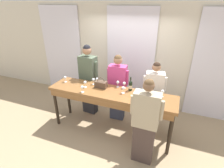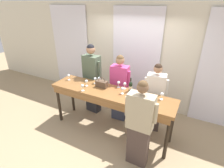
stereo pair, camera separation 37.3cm
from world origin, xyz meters
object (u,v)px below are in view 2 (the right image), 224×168
Objects in this scene: tasting_bar at (110,96)px; wine_glass_center_mid at (125,84)px; wine_glass_back_right at (131,99)px; wine_glass_front_right at (123,89)px; wine_glass_center_right at (86,81)px; guest_cream_sweater at (155,98)px; wine_glass_by_handbag at (99,79)px; guest_pink_top at (120,88)px; handbag at (102,84)px; host_pouring at (139,125)px; wine_glass_back_mid at (152,99)px; wine_bottle at (130,86)px; wine_glass_front_left at (162,94)px; wine_glass_front_mid at (144,93)px; wine_glass_by_bottle at (82,86)px; wine_glass_near_host at (95,79)px; guest_olive_jacket at (92,79)px; wine_glass_back_left at (69,76)px; wine_glass_center_left at (119,83)px.

wine_glass_center_mid is at bearing 53.05° from tasting_bar.
wine_glass_front_right is at bearing 135.18° from wine_glass_back_right.
guest_cream_sweater reaches higher than wine_glass_center_right.
wine_glass_by_handbag is 0.09× the size of guest_pink_top.
handbag is (-0.28, 0.12, 0.18)m from tasting_bar.
guest_pink_top is 1.00× the size of host_pouring.
wine_glass_front_right is 0.88m from wine_glass_center_right.
wine_glass_front_right is 0.67m from wine_glass_back_mid.
wine_bottle is 2.05× the size of wine_glass_front_left.
wine_glass_front_left and wine_glass_back_right have the same top height.
wine_bottle reaches higher than wine_glass_back_right.
wine_glass_back_mid is (0.93, -0.07, 0.21)m from tasting_bar.
wine_glass_front_mid is 1.00× the size of wine_glass_by_bottle.
tasting_bar is at bearing -147.17° from guest_cream_sweater.
wine_bottle is 0.65m from guest_cream_sweater.
guest_cream_sweater reaches higher than tasting_bar.
wine_glass_front_right and wine_glass_near_host have the same top height.
wine_glass_by_handbag is at bearing 147.63° from host_pouring.
wine_glass_front_mid is 1.31m from wine_glass_by_bottle.
wine_glass_near_host is (-1.09, 0.47, 0.00)m from wine_glass_back_right.
wine_glass_center_mid is at bearing -157.60° from guest_cream_sweater.
handbag is at bearing -37.72° from guest_olive_jacket.
wine_glass_front_right and wine_glass_by_bottle have the same top height.
wine_bottle is at bearing 5.40° from wine_glass_back_left.
wine_glass_back_left is at bearing 169.17° from wine_glass_back_right.
wine_glass_center_left and wine_glass_by_bottle have the same top height.
wine_glass_center_right is at bearing -159.82° from guest_cream_sweater.
guest_olive_jacket is at bearing 163.67° from wine_glass_center_left.
guest_cream_sweater is at bearing 12.74° from wine_glass_back_left.
wine_glass_front_left is 0.08× the size of guest_olive_jacket.
wine_glass_back_left is 0.09× the size of guest_pink_top.
wine_glass_front_right is at bearing -169.41° from wine_glass_front_left.
wine_glass_front_right and wine_glass_back_left have the same top height.
wine_glass_back_mid is 1.41m from wine_glass_by_handbag.
wine_bottle is at bearing -19.05° from wine_glass_center_mid.
wine_glass_by_bottle is (-0.77, -0.50, -0.00)m from wine_glass_center_mid.
handbag is 1.22m from wine_glass_back_mid.
wine_glass_near_host is at bearing -173.35° from wine_glass_center_left.
wine_glass_back_mid is 0.09× the size of guest_pink_top.
guest_pink_top reaches higher than wine_glass_back_right.
wine_glass_front_mid is (0.72, 0.09, 0.21)m from tasting_bar.
wine_bottle is (0.37, 0.23, 0.22)m from tasting_bar.
wine_bottle is 1.01m from wine_glass_center_right.
wine_glass_back_left is at bearing 175.95° from wine_glass_back_mid.
wine_glass_by_bottle is (-1.13, 0.04, -0.00)m from wine_glass_back_right.
wine_glass_center_left is 1.00× the size of wine_glass_back_mid.
guest_cream_sweater is (0.47, 0.31, -0.32)m from wine_bottle.
wine_glass_center_right reaches higher than tasting_bar.
wine_glass_by_handbag is (-0.16, 0.15, 0.03)m from handbag.
host_pouring is (1.15, -0.68, -0.24)m from handbag.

